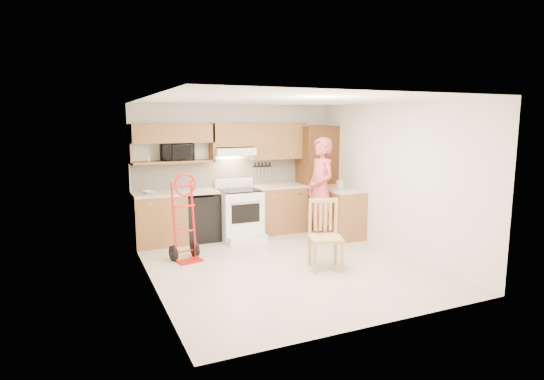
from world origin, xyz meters
TOP-DOWN VIEW (x-y plane):
  - floor at (0.00, 0.00)m, footprint 4.00×4.50m
  - ceiling at (0.00, 0.00)m, footprint 4.00×4.50m
  - wall_back at (0.00, 2.26)m, footprint 4.00×0.02m
  - wall_front at (0.00, -2.26)m, footprint 4.00×0.02m
  - wall_left at (-2.01, 0.00)m, footprint 0.02×4.50m
  - wall_right at (2.01, 0.00)m, footprint 0.02×4.50m
  - backsplash at (0.00, 2.23)m, footprint 3.92×0.03m
  - lower_cab_left at (-1.55, 1.95)m, footprint 0.90×0.60m
  - dishwasher at (-0.80, 1.95)m, footprint 0.60×0.60m
  - lower_cab_right at (0.83, 1.95)m, footprint 1.14×0.60m
  - countertop_left at (-1.25, 1.95)m, footprint 1.50×0.63m
  - countertop_right at (0.83, 1.95)m, footprint 1.14×0.63m
  - cab_return_right at (1.70, 1.15)m, footprint 0.60×1.00m
  - countertop_return at (1.70, 1.15)m, footprint 0.63×1.00m
  - pantry_tall at (1.65, 1.95)m, footprint 0.70×0.60m
  - upper_cab_left at (-1.25, 2.08)m, footprint 1.50×0.33m
  - upper_shelf_mw at (-1.25, 2.08)m, footprint 1.50×0.33m
  - upper_cab_center at (-0.12, 2.08)m, footprint 0.76×0.33m
  - upper_cab_right at (0.83, 2.08)m, footprint 1.14×0.33m
  - range_hood at (-0.12, 2.02)m, footprint 0.76×0.46m
  - knife_strip at (0.55, 2.21)m, footprint 0.40×0.05m
  - microwave at (-1.18, 2.08)m, footprint 0.57×0.39m
  - range at (-0.11, 1.69)m, footprint 0.75×0.99m
  - person at (1.19, 0.98)m, footprint 0.47×0.71m
  - hand_truck at (-1.33, 0.84)m, footprint 0.57×0.54m
  - dining_chair at (0.47, -0.41)m, footprint 0.60×0.63m
  - soap_bottle at (1.70, 1.14)m, footprint 0.10×0.10m
  - bowl at (-1.71, 1.95)m, footprint 0.28×0.28m

SIDE VIEW (x-z plane):
  - floor at x=0.00m, z-range -0.02..0.00m
  - dishwasher at x=-0.80m, z-range 0.00..0.85m
  - lower_cab_left at x=-1.55m, z-range 0.00..0.90m
  - lower_cab_right at x=0.83m, z-range 0.00..0.90m
  - cab_return_right at x=1.70m, z-range 0.00..0.90m
  - dining_chair at x=0.47m, z-range 0.00..1.04m
  - range at x=-0.11m, z-range 0.00..1.11m
  - hand_truck at x=-1.33m, z-range 0.00..1.26m
  - countertop_left at x=-1.25m, z-range 0.90..0.94m
  - countertop_right at x=0.83m, z-range 0.90..0.94m
  - countertop_return at x=1.70m, z-range 0.90..0.94m
  - person at x=1.19m, z-range 0.00..1.91m
  - bowl at x=-1.71m, z-range 0.94..0.99m
  - soap_bottle at x=1.70m, z-range 0.94..1.15m
  - pantry_tall at x=1.65m, z-range 0.00..2.10m
  - backsplash at x=0.00m, z-range 0.92..1.48m
  - knife_strip at x=0.55m, z-range 1.09..1.39m
  - wall_back at x=0.00m, z-range 0.00..2.50m
  - wall_front at x=0.00m, z-range 0.00..2.50m
  - wall_left at x=-2.01m, z-range 0.00..2.50m
  - wall_right at x=2.01m, z-range 0.00..2.50m
  - upper_shelf_mw at x=-1.25m, z-range 1.45..1.49m
  - range_hood at x=-0.12m, z-range 1.56..1.70m
  - microwave at x=-1.18m, z-range 1.49..1.80m
  - upper_cab_right at x=0.83m, z-range 1.45..2.15m
  - upper_cab_center at x=-0.12m, z-range 1.72..2.16m
  - upper_cab_left at x=-1.25m, z-range 1.81..2.15m
  - ceiling at x=0.00m, z-range 2.50..2.52m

